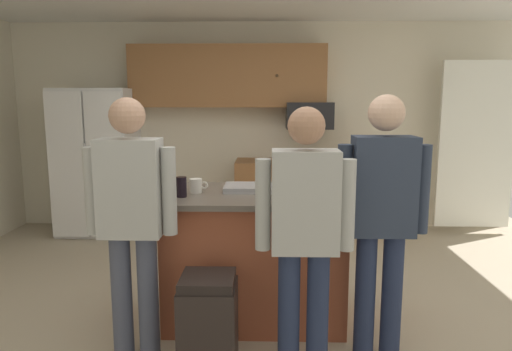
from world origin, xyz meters
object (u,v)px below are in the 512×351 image
object	(u,v)px
glass_pilsner	(181,187)
kitchen_island	(255,255)
microwave_over_range	(309,116)
person_guest_right	(382,210)
glass_stout_tall	(284,176)
glass_short_whisky	(304,186)
glass_dark_ale	(296,179)
refrigerator	(98,162)
serving_tray	(254,188)
person_guest_left	(305,227)
mug_blue_stoneware	(196,186)
trash_bin	(208,324)
person_guest_by_door	(131,212)

from	to	relation	value
glass_pilsner	kitchen_island	bearing A→B (deg)	18.49
microwave_over_range	glass_pilsner	size ratio (longest dim) A/B	3.95
kitchen_island	glass_pilsner	world-z (taller)	glass_pilsner
person_guest_right	glass_stout_tall	world-z (taller)	person_guest_right
glass_short_whisky	glass_dark_ale	xyz separation A→B (m)	(-0.04, 0.30, -0.00)
glass_short_whisky	refrigerator	bearing A→B (deg)	134.61
microwave_over_range	glass_stout_tall	distance (m)	2.18
kitchen_island	serving_tray	bearing A→B (deg)	97.65
refrigerator	glass_pilsner	bearing A→B (deg)	-58.70
person_guest_left	glass_dark_ale	world-z (taller)	person_guest_left
glass_pilsner	glass_dark_ale	bearing A→B (deg)	23.94
glass_stout_tall	mug_blue_stoneware	world-z (taller)	glass_stout_tall
kitchen_island	mug_blue_stoneware	world-z (taller)	mug_blue_stoneware
mug_blue_stoneware	trash_bin	xyz separation A→B (m)	(0.17, -0.69, -0.72)
microwave_over_range	kitchen_island	bearing A→B (deg)	-103.99
person_guest_right	trash_bin	world-z (taller)	person_guest_right
person_guest_left	mug_blue_stoneware	bearing A→B (deg)	23.11
kitchen_island	glass_stout_tall	world-z (taller)	glass_stout_tall
person_guest_right	trash_bin	xyz separation A→B (m)	(-1.07, -0.20, -0.67)
glass_pilsner	mug_blue_stoneware	world-z (taller)	glass_pilsner
person_guest_left	serving_tray	distance (m)	0.89
glass_stout_tall	glass_dark_ale	distance (m)	0.13
microwave_over_range	glass_short_whisky	size ratio (longest dim) A/B	4.20
glass_short_whisky	glass_stout_tall	distance (m)	0.41
person_guest_right	person_guest_by_door	xyz separation A→B (m)	(-1.56, -0.04, -0.01)
person_guest_right	trash_bin	bearing A→B (deg)	43.45
person_guest_right	glass_stout_tall	size ratio (longest dim) A/B	11.44
kitchen_island	serving_tray	size ratio (longest dim) A/B	3.24
glass_pilsner	serving_tray	xyz separation A→B (m)	(0.50, 0.25, -0.05)
microwave_over_range	kitchen_island	xyz separation A→B (m)	(-0.60, -2.40, -0.96)
person_guest_by_door	glass_pilsner	world-z (taller)	person_guest_by_door
glass_pilsner	serving_tray	world-z (taller)	glass_pilsner
glass_pilsner	mug_blue_stoneware	distance (m)	0.17
glass_short_whisky	trash_bin	xyz separation A→B (m)	(-0.62, -0.61, -0.74)
kitchen_island	person_guest_left	xyz separation A→B (m)	(0.31, -0.76, 0.43)
glass_pilsner	trash_bin	distance (m)	0.96
kitchen_island	glass_short_whisky	size ratio (longest dim) A/B	10.68
microwave_over_range	trash_bin	size ratio (longest dim) A/B	0.92
trash_bin	person_guest_left	bearing A→B (deg)	-3.66
glass_pilsner	person_guest_right	bearing A→B (deg)	-14.67
person_guest_right	glass_dark_ale	distance (m)	0.87
microwave_over_range	glass_dark_ale	world-z (taller)	microwave_over_range
person_guest_right	glass_short_whisky	xyz separation A→B (m)	(-0.45, 0.41, 0.07)
glass_stout_tall	serving_tray	size ratio (longest dim) A/B	0.33
refrigerator	microwave_over_range	distance (m)	2.66
glass_short_whisky	glass_stout_tall	bearing A→B (deg)	107.98
person_guest_right	serving_tray	bearing A→B (deg)	-3.30
person_guest_left	glass_pilsner	size ratio (longest dim) A/B	11.36
microwave_over_range	person_guest_right	world-z (taller)	person_guest_right
mug_blue_stoneware	glass_dark_ale	bearing A→B (deg)	16.55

